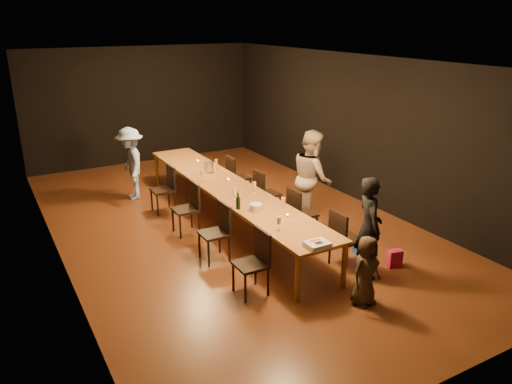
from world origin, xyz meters
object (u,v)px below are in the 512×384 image
plate_stack (256,207)px  champagne_bottle (238,200)px  chair_left_1 (214,233)px  man_blue (131,164)px  woman_tan (312,177)px  child (366,271)px  chair_right_0 (347,238)px  chair_right_3 (239,177)px  chair_left_0 (250,264)px  birthday_cake (317,245)px  chair_right_2 (267,193)px  table (228,189)px  ice_bucket (209,167)px  chair_left_2 (185,209)px  chair_right_1 (303,213)px  woman_birthday (369,227)px  chair_left_3 (163,190)px

plate_stack → champagne_bottle: 0.31m
chair_left_1 → man_blue: man_blue is taller
woman_tan → child: 2.91m
chair_right_0 → chair_right_3: size_ratio=1.00×
plate_stack → child: bearing=-75.5°
child → champagne_bottle: 2.41m
chair_left_0 → champagne_bottle: (0.48, 1.28, 0.44)m
chair_right_0 → birthday_cake: chair_right_0 is taller
birthday_cake → woman_tan: bearing=56.0°
man_blue → birthday_cake: (1.06, -5.17, 0.02)m
chair_right_2 → table: bearing=-90.0°
chair_right_2 → ice_bucket: bearing=-141.5°
chair_right_3 → chair_left_2: bearing=-54.8°
chair_left_0 → birthday_cake: (0.76, -0.50, 0.32)m
woman_tan → ice_bucket: woman_tan is taller
chair_left_1 → ice_bucket: ice_bucket is taller
table → man_blue: (-1.15, 2.27, 0.07)m
table → child: (0.37, -3.37, -0.21)m
chair_right_0 → champagne_bottle: size_ratio=3.08×
ice_bucket → chair_right_1: bearing=-70.2°
chair_left_2 → child: 3.59m
table → woman_birthday: size_ratio=3.86×
chair_left_1 → chair_left_2: size_ratio=1.00×
chair_left_2 → table: bearing=-90.0°
chair_left_3 → child: 4.74m
table → chair_left_2: chair_left_2 is taller
chair_left_1 → child: 2.49m
chair_left_3 → champagne_bottle: champagne_bottle is taller
chair_right_1 → chair_right_2: same height
chair_right_2 → chair_left_2: bearing=-90.0°
chair_left_3 → woman_tan: (2.25, -1.89, 0.42)m
chair_right_3 → woman_birthday: bearing=1.2°
chair_left_1 → chair_right_3: bearing=-35.3°
child → plate_stack: 2.14m
chair_left_3 → table: bearing=-144.7°
chair_left_1 → woman_birthday: bearing=-131.6°
chair_left_1 → chair_left_0: bearing=-180.0°
chair_right_2 → chair_left_0: same height
chair_left_3 → chair_left_1: bearing=-180.0°
chair_left_3 → champagne_bottle: size_ratio=3.08×
chair_right_1 → champagne_bottle: size_ratio=3.08×
chair_right_3 → chair_left_3: 1.70m
table → chair_left_2: size_ratio=6.45×
chair_left_2 → chair_left_3: size_ratio=1.00×
table → chair_right_2: (0.85, 0.00, -0.24)m
woman_tan → birthday_cake: woman_tan is taller
chair_right_3 → plate_stack: (-1.01, -2.53, 0.34)m
chair_left_1 → child: size_ratio=0.95×
chair_right_2 → chair_left_0: (-1.70, -2.40, 0.00)m
chair_right_1 → child: bearing=-12.4°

